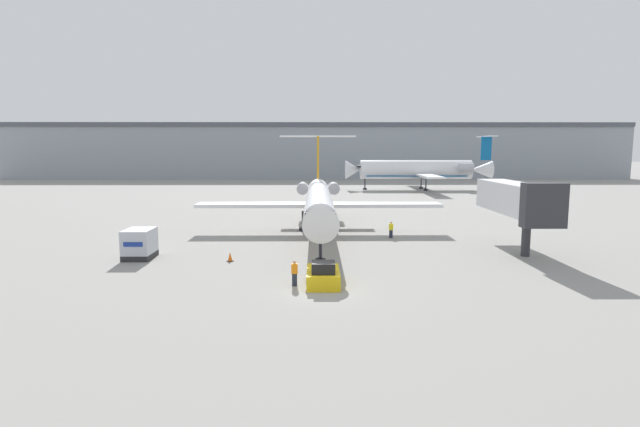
{
  "coord_description": "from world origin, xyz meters",
  "views": [
    {
      "loc": [
        -0.37,
        -30.2,
        8.75
      ],
      "look_at": [
        0.0,
        10.32,
        3.45
      ],
      "focal_mm": 28.0,
      "sensor_mm": 36.0,
      "label": 1
    }
  ],
  "objects_px": {
    "pushback_tug": "(323,275)",
    "worker_by_wing": "(391,229)",
    "jet_bridge": "(516,199)",
    "airplane_parked_far_left": "(419,170)",
    "traffic_cone_left": "(230,257)",
    "airplane_main": "(319,199)",
    "worker_near_tug": "(295,273)",
    "luggage_cart": "(140,244)"
  },
  "relations": [
    {
      "from": "airplane_main",
      "to": "jet_bridge",
      "type": "height_order",
      "value": "airplane_main"
    },
    {
      "from": "traffic_cone_left",
      "to": "worker_by_wing",
      "type": "bearing_deg",
      "value": 35.66
    },
    {
      "from": "pushback_tug",
      "to": "worker_near_tug",
      "type": "relative_size",
      "value": 2.27
    },
    {
      "from": "worker_near_tug",
      "to": "jet_bridge",
      "type": "bearing_deg",
      "value": 31.02
    },
    {
      "from": "airplane_parked_far_left",
      "to": "jet_bridge",
      "type": "relative_size",
      "value": 2.55
    },
    {
      "from": "worker_near_tug",
      "to": "jet_bridge",
      "type": "distance_m",
      "value": 21.9
    },
    {
      "from": "worker_near_tug",
      "to": "airplane_parked_far_left",
      "type": "bearing_deg",
      "value": 72.66
    },
    {
      "from": "traffic_cone_left",
      "to": "pushback_tug",
      "type": "bearing_deg",
      "value": -43.32
    },
    {
      "from": "luggage_cart",
      "to": "jet_bridge",
      "type": "bearing_deg",
      "value": 5.38
    },
    {
      "from": "worker_near_tug",
      "to": "airplane_main",
      "type": "bearing_deg",
      "value": 85.3
    },
    {
      "from": "pushback_tug",
      "to": "jet_bridge",
      "type": "xyz_separation_m",
      "value": [
        16.68,
        10.82,
        3.85
      ]
    },
    {
      "from": "traffic_cone_left",
      "to": "jet_bridge",
      "type": "distance_m",
      "value": 24.53
    },
    {
      "from": "airplane_main",
      "to": "worker_by_wing",
      "type": "bearing_deg",
      "value": -25.93
    },
    {
      "from": "airplane_main",
      "to": "luggage_cart",
      "type": "xyz_separation_m",
      "value": [
        -14.43,
        -12.41,
        -2.32
      ]
    },
    {
      "from": "airplane_main",
      "to": "luggage_cart",
      "type": "distance_m",
      "value": 19.17
    },
    {
      "from": "airplane_parked_far_left",
      "to": "traffic_cone_left",
      "type": "bearing_deg",
      "value": -112.91
    },
    {
      "from": "pushback_tug",
      "to": "airplane_main",
      "type": "bearing_deg",
      "value": 90.39
    },
    {
      "from": "worker_near_tug",
      "to": "airplane_parked_far_left",
      "type": "height_order",
      "value": "airplane_parked_far_left"
    },
    {
      "from": "pushback_tug",
      "to": "traffic_cone_left",
      "type": "distance_m",
      "value": 9.84
    },
    {
      "from": "pushback_tug",
      "to": "airplane_parked_far_left",
      "type": "distance_m",
      "value": 78.11
    },
    {
      "from": "pushback_tug",
      "to": "worker_by_wing",
      "type": "height_order",
      "value": "pushback_tug"
    },
    {
      "from": "worker_near_tug",
      "to": "jet_bridge",
      "type": "relative_size",
      "value": 0.14
    },
    {
      "from": "luggage_cart",
      "to": "traffic_cone_left",
      "type": "bearing_deg",
      "value": -8.71
    },
    {
      "from": "airplane_parked_far_left",
      "to": "jet_bridge",
      "type": "height_order",
      "value": "airplane_parked_far_left"
    },
    {
      "from": "luggage_cart",
      "to": "airplane_parked_far_left",
      "type": "relative_size",
      "value": 0.09
    },
    {
      "from": "airplane_main",
      "to": "airplane_parked_far_left",
      "type": "bearing_deg",
      "value": 68.25
    },
    {
      "from": "jet_bridge",
      "to": "airplane_main",
      "type": "bearing_deg",
      "value": 150.62
    },
    {
      "from": "traffic_cone_left",
      "to": "airplane_parked_far_left",
      "type": "relative_size",
      "value": 0.02
    },
    {
      "from": "worker_by_wing",
      "to": "jet_bridge",
      "type": "relative_size",
      "value": 0.14
    },
    {
      "from": "airplane_main",
      "to": "traffic_cone_left",
      "type": "distance_m",
      "value": 15.58
    },
    {
      "from": "worker_near_tug",
      "to": "worker_by_wing",
      "type": "xyz_separation_m",
      "value": [
        8.76,
        17.17,
        -0.02
      ]
    },
    {
      "from": "airplane_main",
      "to": "traffic_cone_left",
      "type": "height_order",
      "value": "airplane_main"
    },
    {
      "from": "traffic_cone_left",
      "to": "jet_bridge",
      "type": "bearing_deg",
      "value": 9.7
    },
    {
      "from": "jet_bridge",
      "to": "traffic_cone_left",
      "type": "bearing_deg",
      "value": -170.3
    },
    {
      "from": "luggage_cart",
      "to": "worker_by_wing",
      "type": "relative_size",
      "value": 1.72
    },
    {
      "from": "airplane_main",
      "to": "airplane_parked_far_left",
      "type": "xyz_separation_m",
      "value": [
        21.81,
        54.66,
        0.76
      ]
    },
    {
      "from": "worker_by_wing",
      "to": "traffic_cone_left",
      "type": "distance_m",
      "value": 17.35
    },
    {
      "from": "airplane_main",
      "to": "worker_near_tug",
      "type": "relative_size",
      "value": 20.13
    },
    {
      "from": "airplane_main",
      "to": "jet_bridge",
      "type": "xyz_separation_m",
      "value": [
        16.82,
        -9.47,
        0.95
      ]
    },
    {
      "from": "pushback_tug",
      "to": "worker_by_wing",
      "type": "distance_m",
      "value": 18.23
    },
    {
      "from": "luggage_cart",
      "to": "jet_bridge",
      "type": "distance_m",
      "value": 31.55
    },
    {
      "from": "pushback_tug",
      "to": "traffic_cone_left",
      "type": "relative_size",
      "value": 5.21
    }
  ]
}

